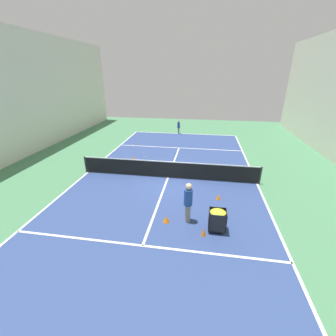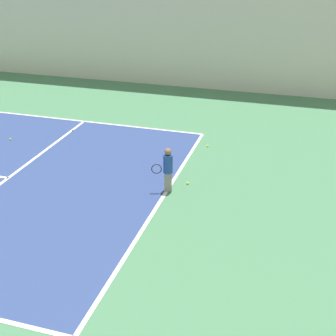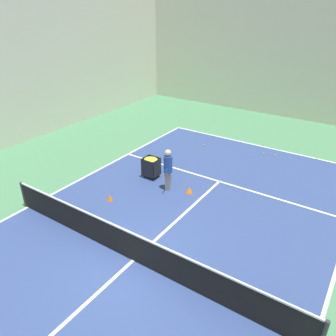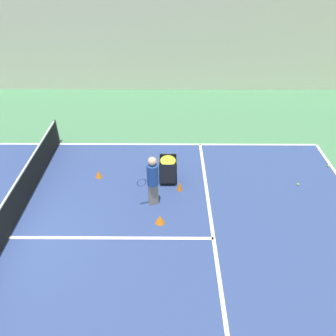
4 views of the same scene
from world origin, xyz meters
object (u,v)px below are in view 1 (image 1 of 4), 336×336
object	(u,v)px
tennis_net	(168,169)
coach_at_net	(188,200)
ball_cart	(218,217)
training_cone_0	(166,219)
player_near_baseline	(179,126)
training_cone_1	(219,197)

from	to	relation	value
tennis_net	coach_at_net	xyz separation A→B (m)	(-1.43, 3.93, 0.46)
ball_cart	training_cone_0	bearing A→B (deg)	-6.31
tennis_net	player_near_baseline	size ratio (longest dim) A/B	8.02
player_near_baseline	training_cone_0	size ratio (longest dim) A/B	4.70
player_near_baseline	coach_at_net	distance (m)	14.33
player_near_baseline	ball_cart	distance (m)	14.97
coach_at_net	player_near_baseline	bearing A→B (deg)	-9.51
training_cone_1	ball_cart	bearing A→B (deg)	85.50
tennis_net	coach_at_net	size ratio (longest dim) A/B	5.96
player_near_baseline	training_cone_1	xyz separation A→B (m)	(-3.36, 12.26, -0.59)
tennis_net	training_cone_1	world-z (taller)	tennis_net
tennis_net	training_cone_0	world-z (taller)	tennis_net
ball_cart	training_cone_1	size ratio (longest dim) A/B	3.47
coach_at_net	ball_cart	size ratio (longest dim) A/B	1.90
coach_at_net	ball_cart	world-z (taller)	coach_at_net
training_cone_0	training_cone_1	world-z (taller)	training_cone_0
training_cone_1	tennis_net	bearing A→B (deg)	-35.74
tennis_net	training_cone_0	bearing A→B (deg)	98.19
player_near_baseline	coach_at_net	size ratio (longest dim) A/B	0.74
tennis_net	ball_cart	xyz separation A→B (m)	(-2.59, 4.37, 0.12)
training_cone_0	training_cone_1	bearing A→B (deg)	-135.27
tennis_net	ball_cart	world-z (taller)	tennis_net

